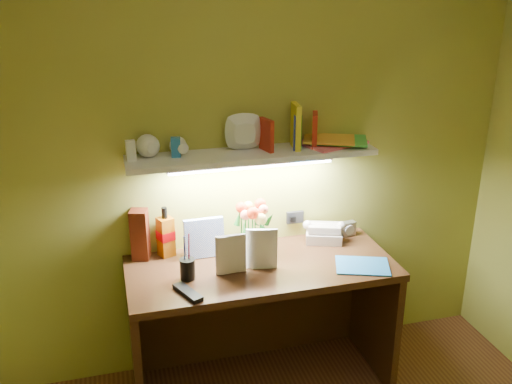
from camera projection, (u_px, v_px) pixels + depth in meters
desk at (261, 326)px, 3.12m from camera, size 1.40×0.60×0.75m
flower_bouquet at (254, 227)px, 3.07m from camera, size 0.21×0.21×0.30m
telephone at (324, 231)px, 3.24m from camera, size 0.24×0.21×0.12m
desk_clock at (348, 229)px, 3.31m from camera, size 0.09×0.05×0.08m
whisky_bottle at (166, 232)px, 3.04m from camera, size 0.10×0.10×0.28m
whisky_box at (140, 234)px, 3.01m from camera, size 0.11×0.11×0.28m
pen_cup at (187, 262)px, 2.82m from camera, size 0.10×0.10×0.18m
art_card at (204, 238)px, 3.05m from camera, size 0.21×0.05×0.21m
tv_remote at (188, 292)px, 2.70m from camera, size 0.13×0.20×0.02m
blue_folder at (362, 266)px, 2.97m from camera, size 0.33×0.28×0.01m
desk_book_a at (215, 256)px, 2.84m from camera, size 0.16×0.02×0.21m
desk_book_b at (246, 249)px, 2.91m from camera, size 0.16×0.06×0.22m
wall_shelf at (260, 148)px, 2.95m from camera, size 1.32×0.35×0.27m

